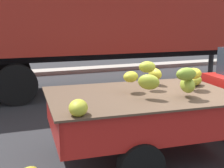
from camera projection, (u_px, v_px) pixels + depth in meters
name	position (u px, v px, depth m)	size (l,w,h in m)	color
ground	(206.00, 148.00, 5.43)	(220.00, 220.00, 0.00)	#28282B
curb_strip	(81.00, 70.00, 13.05)	(80.00, 0.80, 0.16)	gray
semi_trailer	(126.00, 9.00, 9.82)	(12.08, 2.98, 3.95)	maroon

